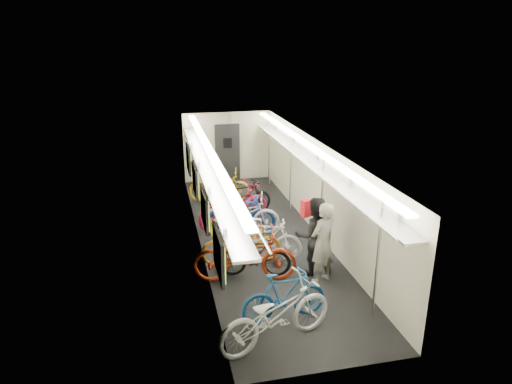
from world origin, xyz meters
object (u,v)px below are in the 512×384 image
bicycle_0 (276,314)px  passenger_mid (314,236)px  bicycle_1 (284,296)px  passenger_near (323,243)px  backpack (307,208)px

bicycle_0 → passenger_mid: (1.39, 2.16, 0.30)m
bicycle_1 → bicycle_0: bearing=147.1°
bicycle_1 → passenger_near: passenger_near is taller
bicycle_1 → backpack: (1.08, 2.08, 0.80)m
passenger_near → bicycle_1: bearing=16.7°
passenger_mid → passenger_near: bearing=102.4°
bicycle_0 → backpack: bearing=-46.1°
passenger_near → backpack: bearing=-116.7°
bicycle_0 → passenger_mid: passenger_mid is taller
passenger_mid → bicycle_0: bearing=63.1°
bicycle_0 → passenger_mid: size_ratio=1.24×
passenger_mid → backpack: size_ratio=4.51×
passenger_near → passenger_mid: size_ratio=1.01×
bicycle_1 → passenger_mid: 1.92m
bicycle_0 → bicycle_1: size_ratio=1.33×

